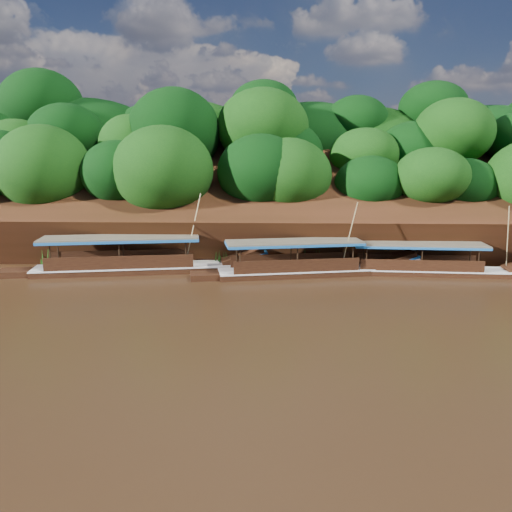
# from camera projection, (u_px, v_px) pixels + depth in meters

# --- Properties ---
(ground) EXTENTS (160.00, 160.00, 0.00)m
(ground) POSITION_uv_depth(u_px,v_px,m) (292.00, 303.00, 30.04)
(ground) COLOR black
(ground) RESTS_ON ground
(riverbank) EXTENTS (120.00, 30.06, 19.40)m
(riverbank) POSITION_uv_depth(u_px,v_px,m) (285.00, 221.00, 51.90)
(riverbank) COLOR black
(riverbank) RESTS_ON ground
(boat_0) EXTENTS (14.47, 3.04, 5.70)m
(boat_0) POSITION_uv_depth(u_px,v_px,m) (439.00, 268.00, 36.95)
(boat_0) COLOR black
(boat_0) RESTS_ON ground
(boat_1) EXTENTS (15.11, 4.91, 5.97)m
(boat_1) POSITION_uv_depth(u_px,v_px,m) (314.00, 267.00, 36.90)
(boat_1) COLOR black
(boat_1) RESTS_ON ground
(boat_2) EXTENTS (17.58, 5.20, 6.37)m
(boat_2) POSITION_uv_depth(u_px,v_px,m) (146.00, 264.00, 37.77)
(boat_2) COLOR black
(boat_2) RESTS_ON ground
(reeds) EXTENTS (50.49, 2.09, 2.30)m
(reeds) POSITION_uv_depth(u_px,v_px,m) (254.00, 256.00, 39.25)
(reeds) COLOR #225816
(reeds) RESTS_ON ground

